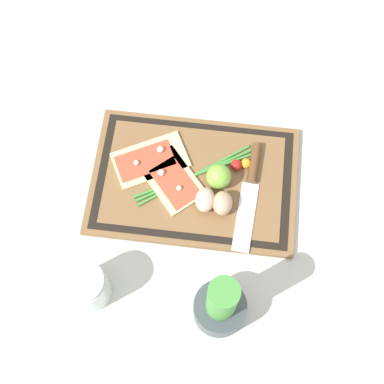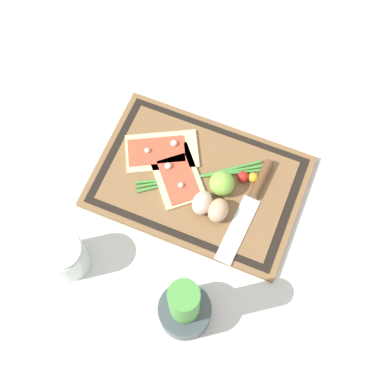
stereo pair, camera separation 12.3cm
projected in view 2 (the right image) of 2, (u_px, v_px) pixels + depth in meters
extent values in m
plane|color=silver|center=(198.00, 183.00, 1.28)|extent=(6.00, 6.00, 0.00)
cube|color=brown|center=(198.00, 182.00, 1.27)|extent=(0.49, 0.33, 0.01)
cube|color=black|center=(198.00, 180.00, 1.26)|extent=(0.46, 0.30, 0.00)
cube|color=brown|center=(199.00, 180.00, 1.26)|extent=(0.42, 0.27, 0.00)
cube|color=beige|center=(162.00, 151.00, 1.28)|extent=(0.20, 0.17, 0.01)
cube|color=#D14C33|center=(156.00, 151.00, 1.28)|extent=(0.15, 0.12, 0.00)
sphere|color=silver|center=(174.00, 143.00, 1.28)|extent=(0.02, 0.02, 0.02)
sphere|color=silver|center=(147.00, 150.00, 1.27)|extent=(0.01, 0.01, 0.01)
cube|color=beige|center=(177.00, 176.00, 1.26)|extent=(0.18, 0.18, 0.01)
cube|color=#D14C33|center=(178.00, 179.00, 1.25)|extent=(0.13, 0.14, 0.00)
sphere|color=silver|center=(168.00, 165.00, 1.26)|extent=(0.02, 0.02, 0.02)
sphere|color=silver|center=(181.00, 185.00, 1.24)|extent=(0.01, 0.01, 0.01)
cube|color=silver|center=(238.00, 230.00, 1.21)|extent=(0.05, 0.17, 0.00)
cylinder|color=brown|center=(261.00, 179.00, 1.25)|extent=(0.03, 0.10, 0.02)
ellipsoid|color=tan|center=(218.00, 210.00, 1.21)|extent=(0.05, 0.06, 0.05)
ellipsoid|color=beige|center=(202.00, 203.00, 1.21)|extent=(0.05, 0.06, 0.05)
sphere|color=#7FB742|center=(221.00, 185.00, 1.22)|extent=(0.06, 0.06, 0.06)
sphere|color=red|center=(243.00, 177.00, 1.25)|extent=(0.03, 0.03, 0.03)
sphere|color=gold|center=(253.00, 178.00, 1.25)|extent=(0.02, 0.02, 0.02)
cylinder|color=#47933D|center=(198.00, 176.00, 1.26)|extent=(0.27, 0.15, 0.01)
cylinder|color=#47933D|center=(198.00, 176.00, 1.26)|extent=(0.26, 0.17, 0.01)
cylinder|color=#47933D|center=(198.00, 176.00, 1.26)|extent=(0.25, 0.19, 0.01)
cylinder|color=#3D474C|center=(185.00, 312.00, 1.13)|extent=(0.11, 0.11, 0.08)
cylinder|color=#47933D|center=(184.00, 304.00, 1.04)|extent=(0.06, 0.06, 0.18)
cylinder|color=silver|center=(66.00, 256.00, 1.16)|extent=(0.09, 0.09, 0.10)
cylinder|color=#B73323|center=(69.00, 260.00, 1.19)|extent=(0.08, 0.08, 0.03)
cylinder|color=silver|center=(60.00, 249.00, 1.11)|extent=(0.09, 0.09, 0.01)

